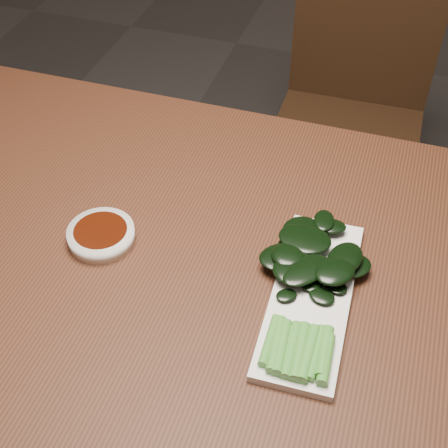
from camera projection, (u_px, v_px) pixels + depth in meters
table at (207, 280)px, 1.05m from camera, size 1.40×0.80×0.75m
chair_far at (351, 107)px, 1.76m from camera, size 0.41×0.41×0.89m
sauce_bowl at (101, 235)px, 1.01m from camera, size 0.11×0.11×0.03m
serving_plate at (311, 297)px, 0.92m from camera, size 0.13×0.33×0.01m
gai_lan at (308, 277)px, 0.93m from camera, size 0.19×0.32×0.03m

